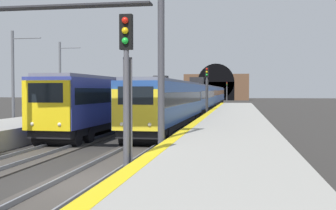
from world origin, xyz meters
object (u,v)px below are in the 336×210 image
object	(u,v)px
railway_signal_near	(127,86)
catenary_mast_near	(60,81)
railway_signal_far	(227,90)
overhead_signal_gantry	(65,32)
catenary_mast_far	(13,79)
train_adjacent_platform	(161,97)
railway_signal_mid	(207,88)
train_main_approaching	(204,97)

from	to	relation	value
railway_signal_near	catenary_mast_near	xyz separation A→B (m)	(25.55, 13.75, 0.76)
railway_signal_near	railway_signal_far	world-z (taller)	railway_signal_far
railway_signal_near	catenary_mast_near	bearing A→B (deg)	-151.71
overhead_signal_gantry	catenary_mast_far	xyz separation A→B (m)	(12.31, 9.69, -1.68)
railway_signal_far	catenary_mast_far	xyz separation A→B (m)	(-81.82, 13.74, 0.71)
railway_signal_far	catenary_mast_far	world-z (taller)	catenary_mast_far
train_adjacent_platform	railway_signal_far	xyz separation A→B (m)	(60.65, -6.29, 0.92)
railway_signal_near	catenary_mast_far	world-z (taller)	catenary_mast_far
railway_signal_near	railway_signal_mid	bearing A→B (deg)	-180.00
railway_signal_far	overhead_signal_gantry	distance (m)	94.25
railway_signal_near	railway_signal_mid	size ratio (longest dim) A/B	0.97
railway_signal_mid	catenary_mast_near	size ratio (longest dim) A/B	0.71
train_adjacent_platform	railway_signal_mid	size ratio (longest dim) A/B	10.97
railway_signal_near	catenary_mast_near	size ratio (longest dim) A/B	0.69
train_adjacent_platform	railway_signal_near	xyz separation A→B (m)	(-38.29, -6.29, 0.91)
catenary_mast_far	overhead_signal_gantry	bearing A→B (deg)	-141.81
railway_signal_far	catenary_mast_near	xyz separation A→B (m)	(-73.39, 13.75, 0.76)
overhead_signal_gantry	catenary_mast_near	world-z (taller)	catenary_mast_near
train_adjacent_platform	overhead_signal_gantry	bearing A→B (deg)	5.45
overhead_signal_gantry	train_main_approaching	bearing A→B (deg)	-2.94
catenary_mast_far	railway_signal_near	bearing A→B (deg)	-141.24
train_adjacent_platform	catenary_mast_near	bearing A→B (deg)	-28.72
train_main_approaching	railway_signal_near	distance (m)	48.41
railway_signal_near	railway_signal_far	distance (m)	98.94
overhead_signal_gantry	catenary_mast_near	xyz separation A→B (m)	(20.74, 9.70, -1.63)
railway_signal_mid	railway_signal_far	xyz separation A→B (m)	(68.14, 0.00, -0.08)
railway_signal_mid	catenary_mast_near	xyz separation A→B (m)	(-5.25, 13.75, 0.68)
railway_signal_near	overhead_signal_gantry	xyz separation A→B (m)	(4.80, 4.06, 2.39)
train_main_approaching	overhead_signal_gantry	distance (m)	43.75
train_adjacent_platform	railway_signal_near	bearing A→B (deg)	10.96
catenary_mast_near	train_adjacent_platform	bearing A→B (deg)	-30.35
railway_signal_mid	railway_signal_near	bearing A→B (deg)	0.00
train_main_approaching	railway_signal_mid	xyz separation A→B (m)	(-17.56, -1.82, 1.12)
railway_signal_near	railway_signal_far	bearing A→B (deg)	-180.00
catenary_mast_near	railway_signal_mid	bearing A→B (deg)	-69.12
catenary_mast_near	train_main_approaching	bearing A→B (deg)	-27.61
train_adjacent_platform	catenary_mast_near	size ratio (longest dim) A/B	7.78
train_adjacent_platform	railway_signal_far	distance (m)	60.98
overhead_signal_gantry	catenary_mast_near	distance (m)	22.96
train_adjacent_platform	railway_signal_mid	world-z (taller)	railway_signal_mid
train_main_approaching	railway_signal_far	world-z (taller)	railway_signal_far
train_main_approaching	catenary_mast_far	world-z (taller)	catenary_mast_far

